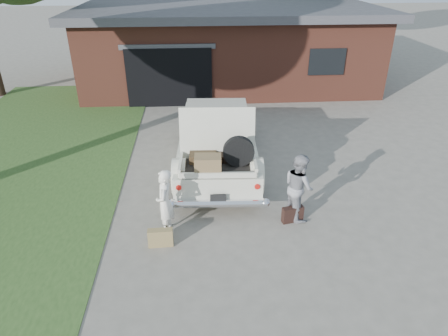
{
  "coord_description": "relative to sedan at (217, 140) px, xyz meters",
  "views": [
    {
      "loc": [
        -0.58,
        -6.99,
        5.15
      ],
      "look_at": [
        0.0,
        0.6,
        1.1
      ],
      "focal_mm": 32.0,
      "sensor_mm": 36.0,
      "label": 1
    }
  ],
  "objects": [
    {
      "name": "sedan",
      "position": [
        0.0,
        0.0,
        0.0
      ],
      "size": [
        2.31,
        5.36,
        2.17
      ],
      "rotation": [
        0.0,
        0.0,
        -0.05
      ],
      "color": "beige",
      "rests_on": "ground"
    },
    {
      "name": "woman_right",
      "position": [
        1.61,
        -2.56,
        -0.02
      ],
      "size": [
        0.75,
        0.87,
        1.52
      ],
      "primitive_type": "imported",
      "rotation": [
        0.0,
        0.0,
        1.85
      ],
      "color": "gray",
      "rests_on": "ground"
    },
    {
      "name": "house",
      "position": [
        1.0,
        8.64,
        0.9
      ],
      "size": [
        12.8,
        7.8,
        3.3
      ],
      "color": "brown",
      "rests_on": "ground"
    },
    {
      "name": "woman_left",
      "position": [
        -1.24,
        -2.94,
        -0.05
      ],
      "size": [
        0.37,
        0.54,
        1.46
      ],
      "primitive_type": "imported",
      "rotation": [
        0.0,
        0.0,
        -1.6
      ],
      "color": "white",
      "rests_on": "ground"
    },
    {
      "name": "ground",
      "position": [
        0.02,
        -2.83,
        -0.77
      ],
      "size": [
        90.0,
        90.0,
        0.0
      ],
      "primitive_type": "plane",
      "color": "gray",
      "rests_on": "ground"
    },
    {
      "name": "suitcase_right",
      "position": [
        1.48,
        -2.77,
        -0.59
      ],
      "size": [
        0.49,
        0.24,
        0.36
      ],
      "primitive_type": "cube",
      "rotation": [
        0.0,
        0.0,
        0.21
      ],
      "color": "black",
      "rests_on": "ground"
    },
    {
      "name": "suitcase_left",
      "position": [
        -1.34,
        -3.38,
        -0.58
      ],
      "size": [
        0.5,
        0.17,
        0.38
      ],
      "primitive_type": "cube",
      "rotation": [
        0.0,
        0.0,
        0.03
      ],
      "color": "#98804D",
      "rests_on": "ground"
    },
    {
      "name": "grass_strip",
      "position": [
        -5.48,
        0.17,
        -0.76
      ],
      "size": [
        6.0,
        16.0,
        0.02
      ],
      "primitive_type": "cube",
      "color": "#2D4C1E",
      "rests_on": "ground"
    }
  ]
}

